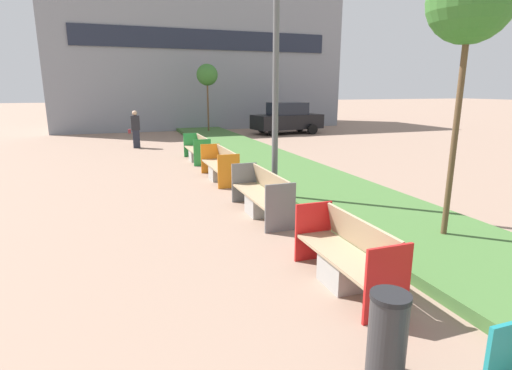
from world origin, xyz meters
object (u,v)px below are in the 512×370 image
object	(u,v)px
bench_grey_frame	(262,198)
parked_car_distant	(287,118)
sapling_tree_near	(471,2)
bench_orange_frame	(220,168)
bench_green_frame	(198,151)
sapling_tree_far	(207,75)
litter_bin	(387,336)
bench_red_frame	(346,260)
pedestrian_walking	(135,129)

from	to	relation	value
bench_grey_frame	parked_car_distant	world-z (taller)	parked_car_distant
sapling_tree_near	parked_car_distant	bearing A→B (deg)	75.23
bench_orange_frame	bench_green_frame	size ratio (longest dim) A/B	1.06
sapling_tree_far	bench_orange_frame	bearing A→B (deg)	-101.24
bench_grey_frame	litter_bin	bearing A→B (deg)	-97.08
bench_orange_frame	bench_red_frame	bearing A→B (deg)	-90.04
bench_orange_frame	bench_grey_frame	bearing A→B (deg)	-89.99
bench_red_frame	pedestrian_walking	distance (m)	14.85
bench_orange_frame	sapling_tree_near	world-z (taller)	sapling_tree_near
bench_grey_frame	litter_bin	world-z (taller)	bench_grey_frame
pedestrian_walking	bench_red_frame	bearing A→B (deg)	-82.28
litter_bin	bench_orange_frame	bearing A→B (deg)	85.83
bench_red_frame	parked_car_distant	xyz separation A→B (m)	(6.99, 17.92, 0.55)
bench_red_frame	parked_car_distant	distance (m)	19.24
pedestrian_walking	parked_car_distant	bearing A→B (deg)	19.66
bench_red_frame	sapling_tree_far	size ratio (longest dim) A/B	0.47
bench_green_frame	bench_grey_frame	bearing A→B (deg)	-89.98
bench_grey_frame	bench_orange_frame	size ratio (longest dim) A/B	1.02
litter_bin	pedestrian_walking	size ratio (longest dim) A/B	0.51
bench_orange_frame	sapling_tree_near	bearing A→B (deg)	-68.47
bench_red_frame	sapling_tree_near	size ratio (longest dim) A/B	0.41
bench_grey_frame	bench_green_frame	bearing A→B (deg)	90.02
bench_green_frame	sapling_tree_near	bearing A→B (deg)	-75.68
bench_grey_frame	sapling_tree_far	size ratio (longest dim) A/B	0.56
bench_orange_frame	sapling_tree_far	bearing A→B (deg)	78.76
bench_red_frame	sapling_tree_far	world-z (taller)	sapling_tree_far
bench_red_frame	bench_green_frame	xyz separation A→B (m)	(0.00, 10.41, 0.01)
bench_green_frame	sapling_tree_near	world-z (taller)	sapling_tree_near
sapling_tree_near	pedestrian_walking	world-z (taller)	sapling_tree_near
bench_green_frame	sapling_tree_near	xyz separation A→B (m)	(2.46, -9.64, 3.60)
pedestrian_walking	parked_car_distant	size ratio (longest dim) A/B	0.39
bench_grey_frame	parked_car_distant	bearing A→B (deg)	64.32
parked_car_distant	bench_orange_frame	bearing A→B (deg)	-131.07
litter_bin	pedestrian_walking	world-z (taller)	pedestrian_walking
bench_orange_frame	pedestrian_walking	size ratio (longest dim) A/B	1.32
bench_orange_frame	litter_bin	distance (m)	8.74
bench_orange_frame	bench_green_frame	bearing A→B (deg)	90.02
parked_car_distant	bench_grey_frame	bearing A→B (deg)	-124.14
bench_green_frame	sapling_tree_far	world-z (taller)	sapling_tree_far
bench_red_frame	bench_grey_frame	xyz separation A→B (m)	(0.00, 3.40, 0.01)
bench_red_frame	bench_green_frame	bearing A→B (deg)	89.98
bench_green_frame	litter_bin	bearing A→B (deg)	-92.99
bench_green_frame	pedestrian_walking	size ratio (longest dim) A/B	1.25
sapling_tree_far	litter_bin	bearing A→B (deg)	-98.34
bench_red_frame	bench_grey_frame	bearing A→B (deg)	89.92
bench_red_frame	sapling_tree_far	distance (m)	19.78
bench_red_frame	bench_grey_frame	distance (m)	3.40
bench_orange_frame	pedestrian_walking	world-z (taller)	pedestrian_walking
litter_bin	parked_car_distant	bearing A→B (deg)	68.80
bench_grey_frame	parked_car_distant	distance (m)	16.12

